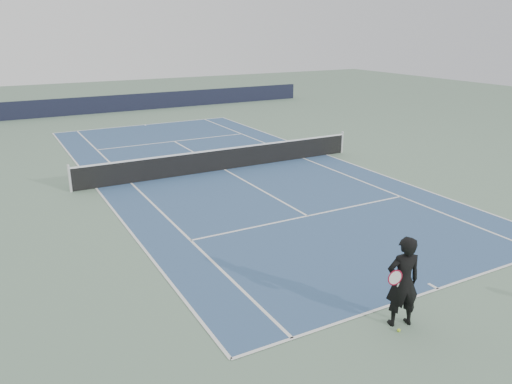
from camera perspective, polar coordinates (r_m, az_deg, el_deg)
ground at (r=21.81m, az=-3.62°, el=2.55°), size 80.00×80.00×0.00m
court_surface at (r=21.81m, az=-3.62°, el=2.57°), size 10.97×23.77×0.01m
tennis_net at (r=21.68m, az=-3.65°, el=3.83°), size 12.90×0.10×1.07m
windscreen_far at (r=38.33m, az=-15.30°, el=9.76°), size 30.00×0.25×1.20m
tennis_player at (r=10.77m, az=16.43°, el=-9.78°), size 0.89×0.73×1.99m
tennis_ball at (r=10.99m, az=16.00°, el=-14.94°), size 0.07×0.07×0.07m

